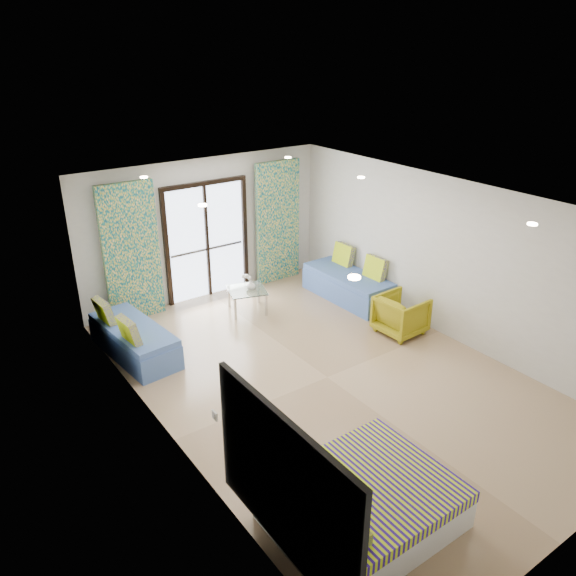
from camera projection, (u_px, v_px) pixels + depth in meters
floor at (327, 377)px, 8.46m from camera, size 5.00×7.50×0.01m
ceiling at (333, 203)px, 7.37m from camera, size 5.00×7.50×0.01m
wall_back at (206, 229)px, 10.71m from camera, size 5.00×0.01×2.70m
wall_left at (165, 348)px, 6.59m from camera, size 0.01×7.50×2.70m
wall_right at (448, 259)px, 9.24m from camera, size 0.01×7.50×2.70m
balcony_door at (207, 234)px, 10.73m from camera, size 1.76×0.08×2.28m
balcony_rail at (207, 249)px, 10.86m from camera, size 1.52×0.03×0.04m
curtain_left at (132, 253)px, 9.80m from camera, size 1.00×0.10×2.50m
curtain_right at (278, 222)px, 11.44m from camera, size 1.00×0.10×2.50m
downlight_a at (354, 277)px, 5.15m from camera, size 0.12×0.12×0.02m
downlight_b at (532, 224)px, 6.63m from camera, size 0.12×0.12×0.02m
downlight_c at (202, 205)px, 7.38m from camera, size 0.12×0.12×0.02m
downlight_d at (361, 177)px, 8.86m from camera, size 0.12×0.12×0.02m
downlight_e at (144, 177)px, 8.87m from camera, size 0.12×0.12×0.02m
downlight_f at (288, 157)px, 10.35m from camera, size 0.12×0.12×0.02m
headboard at (283, 486)px, 4.97m from camera, size 0.06×2.10×1.50m
switch_plate at (215, 415)px, 5.90m from camera, size 0.02×0.10×0.10m
bed at (361, 504)px, 5.81m from camera, size 1.81×1.48×0.62m
daybed_left at (133, 339)px, 8.96m from camera, size 0.90×1.90×0.90m
daybed_right at (349, 284)px, 10.93m from camera, size 0.79×1.94×0.95m
coffee_table at (247, 292)px, 10.38m from camera, size 0.84×0.84×0.77m
vase at (251, 285)px, 10.33m from camera, size 0.21×0.21×0.17m
armchair at (401, 313)px, 9.61m from camera, size 0.72×0.76×0.76m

